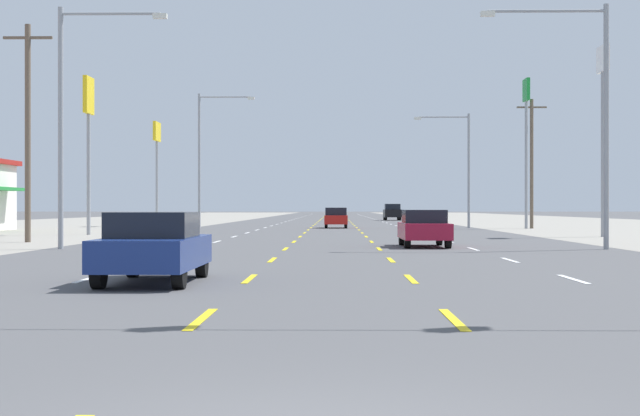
{
  "coord_description": "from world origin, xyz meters",
  "views": [
    {
      "loc": [
        0.11,
        -6.32,
        1.56
      ],
      "look_at": [
        -0.88,
        56.45,
        1.52
      ],
      "focal_mm": 53.97,
      "sensor_mm": 36.0,
      "label": 1
    }
  ],
  "objects_px": {
    "sedan_inner_left_nearest": "(154,246)",
    "pole_sign_left_row_1": "(89,118)",
    "streetlight_left_row_1": "(205,150)",
    "pole_sign_right_row_1": "(603,99)",
    "streetlight_left_row_0": "(72,108)",
    "streetlight_right_row_0": "(592,104)",
    "hatchback_center_turn_mid": "(336,218)",
    "sedan_inner_right_near": "(424,228)",
    "pole_sign_left_row_2": "(157,146)",
    "pole_sign_right_row_2": "(526,121)",
    "suv_far_right_midfar": "(392,212)",
    "streetlight_right_row_1": "(463,161)"
  },
  "relations": [
    {
      "from": "sedan_inner_right_near",
      "to": "streetlight_right_row_1",
      "type": "xyz_separation_m",
      "value": [
        6.06,
        34.31,
        4.3
      ]
    },
    {
      "from": "streetlight_right_row_0",
      "to": "sedan_inner_right_near",
      "type": "bearing_deg",
      "value": 159.39
    },
    {
      "from": "pole_sign_left_row_2",
      "to": "streetlight_right_row_1",
      "type": "height_order",
      "value": "streetlight_right_row_1"
    },
    {
      "from": "sedan_inner_left_nearest",
      "to": "suv_far_right_midfar",
      "type": "relative_size",
      "value": 0.92
    },
    {
      "from": "pole_sign_left_row_2",
      "to": "pole_sign_right_row_2",
      "type": "relative_size",
      "value": 0.78
    },
    {
      "from": "pole_sign_left_row_1",
      "to": "streetlight_left_row_1",
      "type": "relative_size",
      "value": 0.88
    },
    {
      "from": "streetlight_left_row_1",
      "to": "streetlight_right_row_1",
      "type": "bearing_deg",
      "value": -0.0
    },
    {
      "from": "sedan_inner_left_nearest",
      "to": "pole_sign_left_row_2",
      "type": "xyz_separation_m",
      "value": [
        -10.95,
        59.1,
        5.85
      ]
    },
    {
      "from": "pole_sign_left_row_1",
      "to": "pole_sign_left_row_2",
      "type": "distance_m",
      "value": 24.61
    },
    {
      "from": "pole_sign_left_row_2",
      "to": "streetlight_left_row_1",
      "type": "distance_m",
      "value": 8.19
    },
    {
      "from": "streetlight_left_row_1",
      "to": "sedan_inner_left_nearest",
      "type": "bearing_deg",
      "value": -83.38
    },
    {
      "from": "pole_sign_right_row_2",
      "to": "streetlight_right_row_0",
      "type": "relative_size",
      "value": 1.21
    },
    {
      "from": "pole_sign_right_row_1",
      "to": "streetlight_left_row_0",
      "type": "distance_m",
      "value": 28.39
    },
    {
      "from": "sedan_inner_left_nearest",
      "to": "streetlight_right_row_0",
      "type": "xyz_separation_m",
      "value": [
        13.23,
        15.98,
        4.62
      ]
    },
    {
      "from": "suv_far_right_midfar",
      "to": "pole_sign_right_row_2",
      "type": "height_order",
      "value": "pole_sign_right_row_2"
    },
    {
      "from": "suv_far_right_midfar",
      "to": "streetlight_left_row_1",
      "type": "height_order",
      "value": "streetlight_left_row_1"
    },
    {
      "from": "sedan_inner_left_nearest",
      "to": "streetlight_left_row_1",
      "type": "bearing_deg",
      "value": 96.62
    },
    {
      "from": "streetlight_left_row_1",
      "to": "streetlight_right_row_1",
      "type": "distance_m",
      "value": 19.42
    },
    {
      "from": "pole_sign_left_row_2",
      "to": "pole_sign_right_row_1",
      "type": "distance_m",
      "value": 40.18
    },
    {
      "from": "pole_sign_left_row_1",
      "to": "streetlight_right_row_0",
      "type": "distance_m",
      "value": 29.93
    },
    {
      "from": "pole_sign_left_row_2",
      "to": "pole_sign_right_row_2",
      "type": "bearing_deg",
      "value": -16.05
    },
    {
      "from": "pole_sign_right_row_1",
      "to": "suv_far_right_midfar",
      "type": "bearing_deg",
      "value": 96.35
    },
    {
      "from": "sedan_inner_right_near",
      "to": "streetlight_left_row_1",
      "type": "xyz_separation_m",
      "value": [
        -13.34,
        34.31,
        5.11
      ]
    },
    {
      "from": "hatchback_center_turn_mid",
      "to": "pole_sign_left_row_1",
      "type": "bearing_deg",
      "value": -127.6
    },
    {
      "from": "pole_sign_right_row_1",
      "to": "pole_sign_right_row_2",
      "type": "xyz_separation_m",
      "value": [
        -0.12,
        19.75,
        0.6
      ]
    },
    {
      "from": "sedan_inner_right_near",
      "to": "pole_sign_left_row_2",
      "type": "relative_size",
      "value": 0.52
    },
    {
      "from": "streetlight_left_row_0",
      "to": "pole_sign_left_row_1",
      "type": "bearing_deg",
      "value": 102.67
    },
    {
      "from": "streetlight_right_row_1",
      "to": "sedan_inner_left_nearest",
      "type": "bearing_deg",
      "value": -104.21
    },
    {
      "from": "suv_far_right_midfar",
      "to": "pole_sign_right_row_1",
      "type": "bearing_deg",
      "value": -83.65
    },
    {
      "from": "sedan_inner_right_near",
      "to": "pole_sign_left_row_1",
      "type": "bearing_deg",
      "value": 137.09
    },
    {
      "from": "sedan_inner_left_nearest",
      "to": "streetlight_left_row_1",
      "type": "xyz_separation_m",
      "value": [
        -6.1,
        52.54,
        5.11
      ]
    },
    {
      "from": "streetlight_left_row_0",
      "to": "streetlight_right_row_0",
      "type": "xyz_separation_m",
      "value": [
        19.32,
        0.0,
        0.1
      ]
    },
    {
      "from": "suv_far_right_midfar",
      "to": "pole_sign_right_row_2",
      "type": "bearing_deg",
      "value": -81.07
    },
    {
      "from": "hatchback_center_turn_mid",
      "to": "streetlight_left_row_0",
      "type": "height_order",
      "value": "streetlight_left_row_0"
    },
    {
      "from": "sedan_inner_right_near",
      "to": "pole_sign_right_row_2",
      "type": "xyz_separation_m",
      "value": [
        10.5,
        32.61,
        7.14
      ]
    },
    {
      "from": "sedan_inner_left_nearest",
      "to": "suv_far_right_midfar",
      "type": "height_order",
      "value": "suv_far_right_midfar"
    },
    {
      "from": "sedan_inner_left_nearest",
      "to": "streetlight_left_row_1",
      "type": "distance_m",
      "value": 53.14
    },
    {
      "from": "streetlight_left_row_0",
      "to": "streetlight_right_row_1",
      "type": "bearing_deg",
      "value": 62.05
    },
    {
      "from": "sedan_inner_right_near",
      "to": "pole_sign_right_row_1",
      "type": "xyz_separation_m",
      "value": [
        10.61,
        12.87,
        6.54
      ]
    },
    {
      "from": "streetlight_left_row_0",
      "to": "streetlight_right_row_0",
      "type": "height_order",
      "value": "streetlight_right_row_0"
    },
    {
      "from": "streetlight_left_row_1",
      "to": "pole_sign_left_row_1",
      "type": "bearing_deg",
      "value": -102.96
    },
    {
      "from": "sedan_inner_left_nearest",
      "to": "hatchback_center_turn_mid",
      "type": "bearing_deg",
      "value": 85.89
    },
    {
      "from": "suv_far_right_midfar",
      "to": "streetlight_right_row_0",
      "type": "relative_size",
      "value": 0.54
    },
    {
      "from": "pole_sign_left_row_2",
      "to": "streetlight_left_row_1",
      "type": "relative_size",
      "value": 0.85
    },
    {
      "from": "sedan_inner_left_nearest",
      "to": "streetlight_left_row_0",
      "type": "xyz_separation_m",
      "value": [
        -6.09,
        15.98,
        4.52
      ]
    },
    {
      "from": "sedan_inner_right_near",
      "to": "pole_sign_left_row_2",
      "type": "height_order",
      "value": "pole_sign_left_row_2"
    },
    {
      "from": "hatchback_center_turn_mid",
      "to": "pole_sign_right_row_1",
      "type": "distance_m",
      "value": 26.61
    },
    {
      "from": "sedan_inner_right_near",
      "to": "streetlight_right_row_0",
      "type": "height_order",
      "value": "streetlight_right_row_0"
    },
    {
      "from": "sedan_inner_left_nearest",
      "to": "pole_sign_left_row_1",
      "type": "bearing_deg",
      "value": 106.55
    },
    {
      "from": "pole_sign_right_row_2",
      "to": "streetlight_left_row_0",
      "type": "distance_m",
      "value": 42.32
    }
  ]
}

